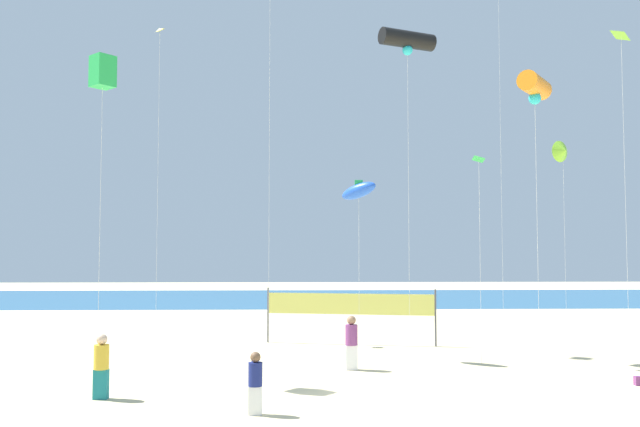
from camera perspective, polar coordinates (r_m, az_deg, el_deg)
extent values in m
plane|color=beige|center=(18.63, 4.21, -15.96)|extent=(120.00, 120.00, 0.00)
cube|color=#28608C|center=(53.48, 0.34, -7.57)|extent=(120.00, 20.00, 0.01)
cube|color=#19727A|center=(19.08, -19.02, -14.24)|extent=(0.39, 0.23, 0.81)
cylinder|color=gold|center=(18.95, -18.98, -12.05)|extent=(0.41, 0.41, 0.67)
sphere|color=beige|center=(18.88, -18.96, -10.60)|extent=(0.30, 0.30, 0.30)
cube|color=white|center=(16.57, -5.82, -16.31)|extent=(0.34, 0.20, 0.71)
cylinder|color=navy|center=(16.44, -5.81, -14.13)|extent=(0.35, 0.35, 0.58)
sphere|color=brown|center=(16.36, -5.80, -12.68)|extent=(0.26, 0.26, 0.26)
cube|color=white|center=(22.26, 2.84, -12.75)|extent=(0.40, 0.24, 0.84)
cylinder|color=#7A3872|center=(22.14, 2.83, -10.80)|extent=(0.42, 0.42, 0.69)
sphere|color=#997051|center=(22.08, 2.83, -9.52)|extent=(0.31, 0.31, 0.31)
cylinder|color=#4C4C51|center=(28.56, -4.67, -9.03)|extent=(0.08, 0.08, 2.40)
cylinder|color=#4C4C51|center=(27.71, 10.31, -9.17)|extent=(0.08, 0.08, 2.40)
cube|color=#EAE566|center=(27.85, 2.70, -8.10)|extent=(7.16, 1.42, 0.90)
cube|color=#7A3872|center=(22.09, 26.75, -13.23)|extent=(0.34, 0.17, 0.28)
cylinder|color=silver|center=(28.03, -4.56, 6.25)|extent=(0.01, 0.01, 17.41)
cylinder|color=silver|center=(22.68, 18.88, -1.17)|extent=(0.01, 0.01, 9.70)
cylinder|color=orange|center=(23.34, 18.66, 10.81)|extent=(1.59, 1.81, 0.70)
sphere|color=#26BFCC|center=(23.23, 18.68, 9.74)|extent=(0.42, 0.42, 0.42)
cylinder|color=silver|center=(40.38, 21.06, -1.75)|extent=(0.01, 0.01, 9.94)
cone|color=#8CD833|center=(40.79, 20.92, 5.25)|extent=(1.38, 1.00, 1.29)
cylinder|color=silver|center=(21.74, -19.11, -0.80)|extent=(0.01, 0.01, 9.91)
cube|color=green|center=(22.48, -18.87, 11.93)|extent=(0.91, 0.91, 1.03)
cylinder|color=silver|center=(24.17, 3.51, -5.45)|extent=(0.01, 0.01, 6.32)
ellipsoid|color=blue|center=(24.25, 3.49, 2.03)|extent=(1.60, 1.40, 0.90)
cube|color=green|center=(24.27, 3.49, 2.57)|extent=(0.30, 0.06, 0.38)
cylinder|color=silver|center=(35.45, 15.85, 7.56)|extent=(0.01, 0.01, 21.29)
cylinder|color=silver|center=(25.81, 7.94, 1.75)|extent=(0.01, 0.01, 12.64)
cylinder|color=black|center=(27.09, 7.83, 15.19)|extent=(2.46, 1.54, 0.69)
sphere|color=#26BFCC|center=(26.96, 7.84, 14.29)|extent=(0.42, 0.42, 0.42)
cylinder|color=silver|center=(23.86, 14.15, -4.10)|extent=(0.01, 0.01, 7.39)
pyramid|color=green|center=(24.10, 14.05, 4.83)|extent=(0.59, 0.59, 0.26)
cylinder|color=silver|center=(28.22, 25.66, 1.72)|extent=(0.01, 0.01, 12.75)
pyramid|color=#8CD833|center=(29.46, 25.43, 14.32)|extent=(0.75, 0.75, 0.47)
cylinder|color=silver|center=(30.70, -14.33, 2.74)|extent=(0.01, 0.01, 14.45)
pyramid|color=yellow|center=(32.25, -14.19, 15.70)|extent=(0.56, 0.56, 0.28)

